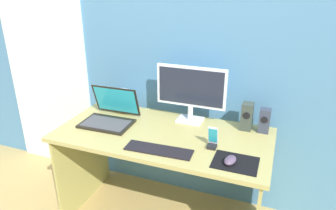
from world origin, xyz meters
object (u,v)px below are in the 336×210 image
object	(u,v)px
speaker_near_monitor	(247,116)
keyboard_external	(159,150)
speaker_right	(264,121)
phone_in_dock	(212,140)
mouse	(230,160)
laptop	(110,116)
monitor	(191,91)
fishbowl	(123,100)

from	to	relation	value
speaker_near_monitor	keyboard_external	world-z (taller)	speaker_near_monitor
speaker_right	phone_in_dock	size ratio (longest dim) A/B	1.20
speaker_near_monitor	phone_in_dock	world-z (taller)	speaker_near_monitor
keyboard_external	mouse	distance (m)	0.42
keyboard_external	laptop	bearing A→B (deg)	150.05
keyboard_external	phone_in_dock	xyz separation A→B (m)	(0.29, 0.15, 0.04)
keyboard_external	phone_in_dock	size ratio (longest dim) A/B	2.96
monitor	fishbowl	distance (m)	0.56
keyboard_external	mouse	xyz separation A→B (m)	(0.42, 0.01, 0.02)
monitor	keyboard_external	distance (m)	0.52
monitor	laptop	xyz separation A→B (m)	(-0.53, -0.22, -0.18)
laptop	keyboard_external	bearing A→B (deg)	-27.36
fishbowl	mouse	size ratio (longest dim) A/B	1.81
speaker_right	mouse	world-z (taller)	speaker_right
speaker_near_monitor	mouse	distance (m)	0.46
speaker_near_monitor	laptop	xyz separation A→B (m)	(-0.92, -0.23, -0.05)
fishbowl	speaker_right	bearing A→B (deg)	0.25
speaker_right	fishbowl	size ratio (longest dim) A/B	0.91
fishbowl	keyboard_external	xyz separation A→B (m)	(0.49, -0.47, -0.08)
monitor	laptop	bearing A→B (deg)	-157.49
fishbowl	phone_in_dock	size ratio (longest dim) A/B	1.31
phone_in_dock	speaker_right	bearing A→B (deg)	49.83
phone_in_dock	speaker_near_monitor	bearing A→B (deg)	64.04
speaker_right	monitor	bearing A→B (deg)	-179.17
monitor	phone_in_dock	size ratio (longest dim) A/B	3.59
phone_in_dock	monitor	bearing A→B (deg)	127.00
keyboard_external	phone_in_dock	distance (m)	0.33
speaker_right	keyboard_external	xyz separation A→B (m)	(-0.56, -0.47, -0.08)
speaker_right	fishbowl	world-z (taller)	fishbowl
monitor	laptop	distance (m)	0.60
keyboard_external	monitor	bearing A→B (deg)	80.99
speaker_right	speaker_near_monitor	size ratio (longest dim) A/B	0.87
laptop	speaker_right	bearing A→B (deg)	12.31
monitor	speaker_right	world-z (taller)	monitor
speaker_near_monitor	keyboard_external	xyz separation A→B (m)	(-0.44, -0.47, -0.09)
speaker_near_monitor	fishbowl	bearing A→B (deg)	-179.72
speaker_right	speaker_near_monitor	xyz separation A→B (m)	(-0.11, 0.00, 0.01)
laptop	mouse	distance (m)	0.93
speaker_near_monitor	speaker_right	bearing A→B (deg)	-0.01
keyboard_external	mouse	size ratio (longest dim) A/B	4.08
speaker_right	phone_in_dock	xyz separation A→B (m)	(-0.27, -0.32, -0.03)
fishbowl	mouse	world-z (taller)	fishbowl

